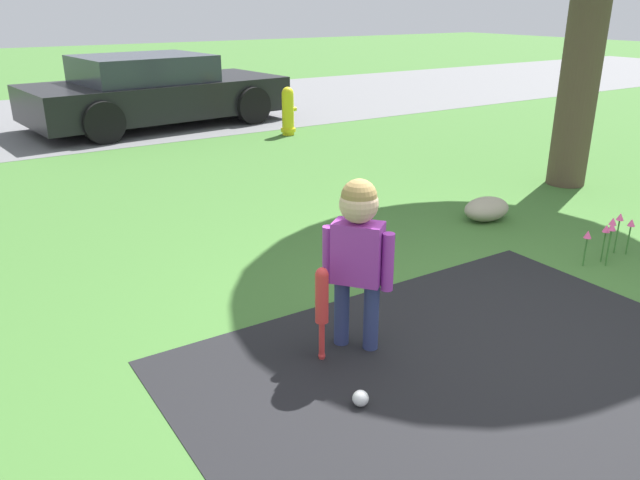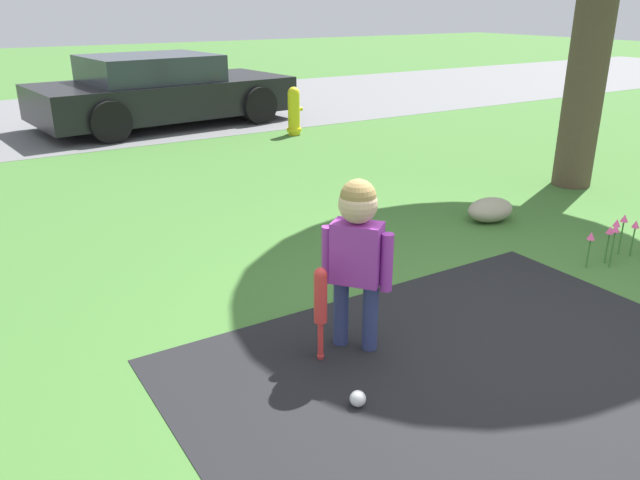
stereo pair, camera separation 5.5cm
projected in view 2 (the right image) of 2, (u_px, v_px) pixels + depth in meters
ground_plane at (509, 340)px, 3.85m from camera, size 60.00×60.00×0.00m
street_strip at (107, 115)px, 11.51m from camera, size 40.00×6.00×0.01m
child at (357, 242)px, 3.54m from camera, size 0.30×0.35×1.04m
baseball_bat at (321, 301)px, 3.51m from camera, size 0.08×0.08×0.58m
sports_ball at (358, 399)px, 3.21m from camera, size 0.09×0.09×0.09m
fire_hydrant at (294, 112)px, 9.66m from camera, size 0.26×0.23×0.74m
parked_car at (161, 91)px, 10.42m from camera, size 4.32×2.39×1.15m
flower_bed at (616, 229)px, 4.91m from camera, size 0.57×0.19×0.36m
edging_rock at (490, 210)px, 5.90m from camera, size 0.48×0.33×0.22m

